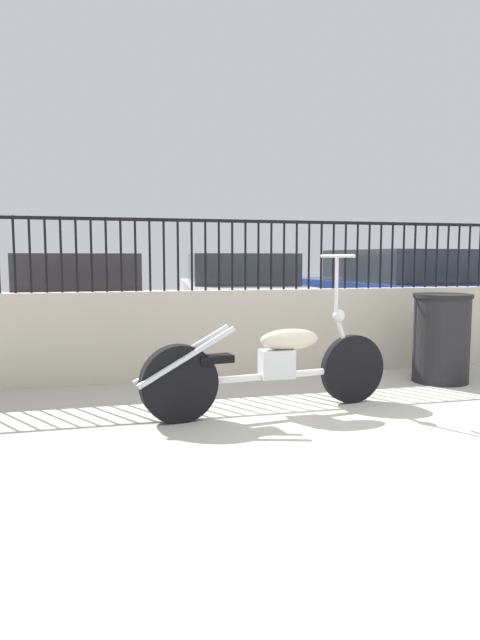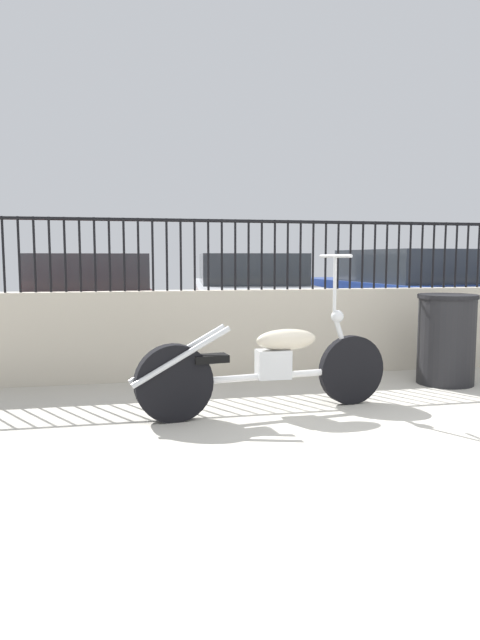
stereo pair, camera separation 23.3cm
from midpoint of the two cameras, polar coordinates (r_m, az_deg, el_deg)
ground_plane at (r=4.15m, az=21.50°, el=-12.28°), size 40.00×40.00×0.00m
low_wall at (r=6.44m, az=8.25°, el=-1.12°), size 8.33×0.18×0.94m
fence_railing at (r=6.39m, az=8.38°, el=7.43°), size 8.33×0.04×0.75m
motorcycle_white at (r=4.73m, az=3.02°, el=-4.73°), size 2.25×0.59×1.32m
trash_bin at (r=6.24m, az=20.95°, el=-1.80°), size 0.60×0.60×0.92m
car_red at (r=8.83m, az=-14.11°, el=2.06°), size 1.92×4.38×1.35m
car_silver at (r=9.33m, az=1.58°, el=2.52°), size 2.19×4.36×1.35m
car_blue at (r=9.74m, az=16.74°, el=2.56°), size 2.20×4.67×1.42m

